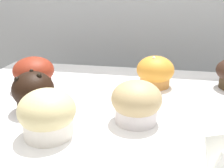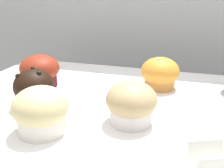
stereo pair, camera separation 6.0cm
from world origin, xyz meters
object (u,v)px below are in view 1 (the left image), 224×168
muffin_back_left (136,102)px  muffin_front_left (33,92)px  muffin_back_right (47,114)px  muffin_back_center (155,72)px  muffin_front_right (34,73)px

muffin_back_left → muffin_front_left: bearing=176.9°
muffin_back_left → muffin_front_left: muffin_front_left is taller
muffin_back_right → muffin_back_center: size_ratio=1.03×
muffin_back_left → muffin_back_right: muffin_back_right is taller
muffin_back_center → muffin_back_right: bearing=-121.8°
muffin_back_right → muffin_back_left: bearing=28.3°
muffin_front_left → muffin_back_center: (0.25, 0.20, -0.00)m
muffin_front_left → muffin_back_left: bearing=-3.1°
muffin_back_right → muffin_back_center: muffin_back_right is taller
muffin_back_left → muffin_front_left: (-0.22, 0.01, -0.00)m
muffin_back_right → muffin_front_left: bearing=128.0°
muffin_back_right → muffin_front_right: muffin_back_right is taller
muffin_front_left → muffin_front_right: (-0.06, 0.12, 0.00)m
muffin_front_left → muffin_back_center: muffin_front_left is taller
muffin_front_left → muffin_front_right: size_ratio=0.86×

